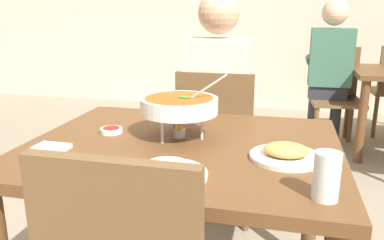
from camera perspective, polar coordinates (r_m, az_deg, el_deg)
name	(u,v)px	position (r m, az deg, el deg)	size (l,w,h in m)	color
dining_table_main	(183,169)	(1.51, -1.34, -7.21)	(1.16, 0.94, 0.73)	brown
chair_diner_main	(217,138)	(2.25, 3.64, -2.59)	(0.44, 0.44, 0.90)	brown
diner_main	(219,96)	(2.21, 3.89, 3.47)	(0.40, 0.45, 1.31)	#2D2D38
curry_bowl	(179,106)	(1.50, -1.88, 2.10)	(0.33, 0.30, 0.26)	silver
rice_plate	(168,171)	(1.18, -3.53, -7.37)	(0.24, 0.24, 0.06)	white
appetizer_plate	(286,153)	(1.35, 13.52, -4.77)	(0.24, 0.24, 0.06)	white
sauce_dish	(111,130)	(1.63, -11.68, -1.47)	(0.09, 0.09, 0.02)	white
napkin_folded	(52,148)	(1.49, -19.79, -3.81)	(0.12, 0.08, 0.02)	white
fork_utensil	(38,153)	(1.46, -21.49, -4.49)	(0.01, 0.17, 0.01)	silver
spoon_utensil	(51,154)	(1.44, -19.85, -4.70)	(0.01, 0.17, 0.01)	silver
drink_glass	(326,179)	(1.09, 18.99, -8.08)	(0.07, 0.07, 0.13)	silver
chair_bg_middle	(335,91)	(3.78, 20.12, 3.97)	(0.48, 0.48, 0.90)	brown
patron_bg_middle	(330,65)	(3.72, 19.45, 7.54)	(0.40, 0.45, 1.31)	#2D2D38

